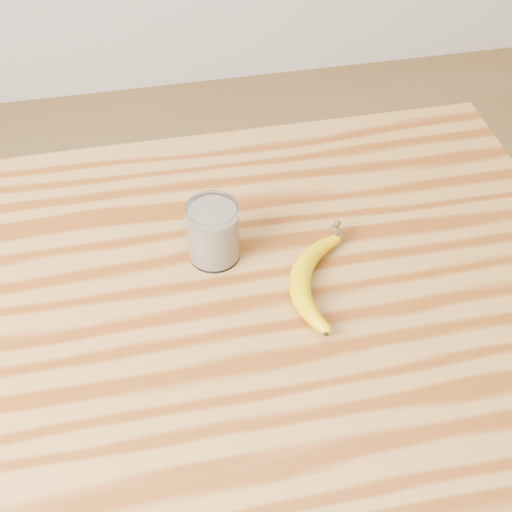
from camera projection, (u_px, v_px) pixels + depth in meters
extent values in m
cube|color=olive|center=(182.00, 321.00, 1.00)|extent=(1.20, 0.80, 0.04)
cylinder|color=brown|center=(412.00, 294.00, 1.63)|extent=(0.06, 0.06, 0.86)
cylinder|color=white|center=(213.00, 232.00, 1.03)|extent=(0.08, 0.08, 0.09)
torus|color=white|center=(212.00, 208.00, 0.99)|extent=(0.08, 0.08, 0.00)
cylinder|color=silver|center=(213.00, 235.00, 1.03)|extent=(0.07, 0.07, 0.08)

